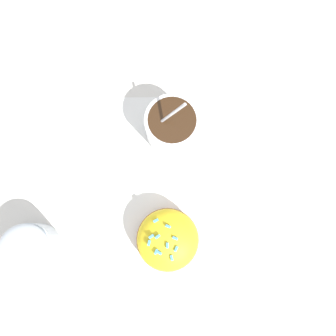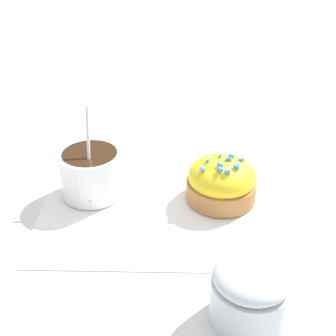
{
  "view_description": "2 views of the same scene",
  "coord_description": "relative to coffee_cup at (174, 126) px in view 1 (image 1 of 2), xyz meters",
  "views": [
    {
      "loc": [
        0.07,
        0.0,
        0.5
      ],
      "look_at": [
        -0.02,
        -0.0,
        0.03
      ],
      "focal_mm": 35.0,
      "sensor_mm": 36.0,
      "label": 1
    },
    {
      "loc": [
        0.05,
        -0.49,
        0.34
      ],
      "look_at": [
        0.01,
        0.02,
        0.03
      ],
      "focal_mm": 50.0,
      "sensor_mm": 36.0,
      "label": 2
    }
  ],
  "objects": [
    {
      "name": "paper_napkin",
      "position": [
        0.08,
        -0.0,
        -0.03
      ],
      "size": [
        0.29,
        0.29,
        0.0
      ],
      "color": "white",
      "rests_on": "ground_plane"
    },
    {
      "name": "coffee_cup",
      "position": [
        0.0,
        0.0,
        0.0
      ],
      "size": [
        0.08,
        0.1,
        0.11
      ],
      "color": "white",
      "rests_on": "paper_napkin"
    },
    {
      "name": "ground_plane",
      "position": [
        0.08,
        -0.0,
        -0.04
      ],
      "size": [
        3.0,
        3.0,
        0.0
      ],
      "primitive_type": "plane",
      "color": "silver"
    },
    {
      "name": "sugar_bowl",
      "position": [
        0.18,
        -0.19,
        -0.0
      ],
      "size": [
        0.07,
        0.07,
        0.06
      ],
      "color": "silver",
      "rests_on": "ground_plane"
    },
    {
      "name": "frosted_pastry",
      "position": [
        0.16,
        -0.01,
        -0.01
      ],
      "size": [
        0.09,
        0.09,
        0.06
      ],
      "color": "#B2753D",
      "rests_on": "paper_napkin"
    }
  ]
}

